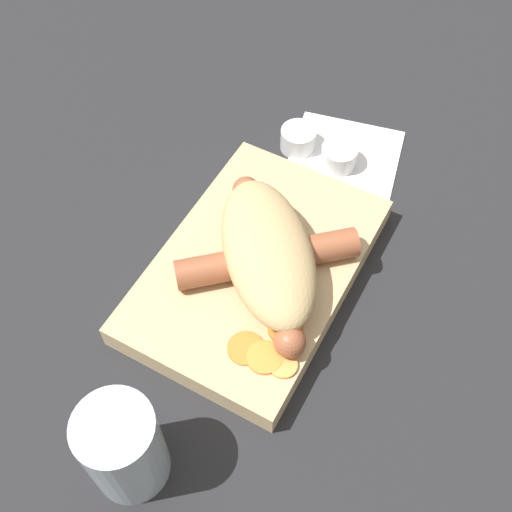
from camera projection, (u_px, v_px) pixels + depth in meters
The scene contains 9 objects.
ground_plane at pixel (256, 277), 0.66m from camera, with size 3.00×3.00×0.00m, color #232326.
food_tray at pixel (256, 269), 0.64m from camera, with size 0.27×0.18×0.03m.
bread_roll at pixel (270, 249), 0.61m from camera, with size 0.19×0.18×0.05m.
sausage at pixel (266, 260), 0.62m from camera, with size 0.16×0.15×0.03m.
pickled_veggies at pixel (270, 347), 0.58m from camera, with size 0.08×0.07×0.00m.
napkin at pixel (344, 158), 0.75m from camera, with size 0.15×0.15×0.00m.
condiment_cup_near at pixel (339, 158), 0.73m from camera, with size 0.04×0.04×0.03m.
condiment_cup_far at pixel (298, 140), 0.75m from camera, with size 0.04×0.04×0.03m.
drink_glass at pixel (125, 449), 0.51m from camera, with size 0.06×0.06×0.10m.
Camera 1 is at (0.31, 0.17, 0.55)m, focal length 45.00 mm.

